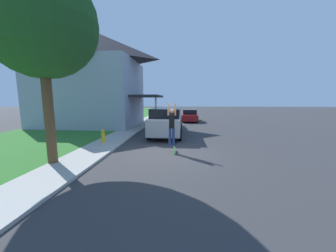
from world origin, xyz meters
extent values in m
plane|color=#333335|center=(0.00, 0.00, 0.00)|extent=(120.00, 120.00, 0.00)
cube|color=#2D6B28|center=(-8.00, 6.00, 0.04)|extent=(10.00, 80.00, 0.08)
cube|color=#9E9E99|center=(-3.60, 6.00, 0.05)|extent=(1.80, 80.00, 0.10)
cube|color=#99A3B2|center=(-8.19, 9.30, 3.15)|extent=(8.83, 7.03, 6.14)
pyramid|color=#28282D|center=(-8.19, 9.30, 7.66)|extent=(9.63, 7.83, 2.88)
cube|color=#28282D|center=(-2.67, 9.30, 2.88)|extent=(2.60, 4.92, 0.20)
cylinder|color=silver|center=(-1.57, 7.55, 1.43)|extent=(0.16, 0.16, 2.70)
cylinder|color=brown|center=(-4.37, -1.76, 2.16)|extent=(0.36, 0.36, 4.16)
sphere|color=#1E4C1E|center=(-4.37, -1.76, 5.34)|extent=(4.00, 4.00, 4.00)
cube|color=gray|center=(-0.40, 4.62, 0.86)|extent=(2.04, 5.06, 1.05)
cube|color=black|center=(-0.40, 4.75, 1.69)|extent=(1.88, 3.94, 0.60)
cylinder|color=black|center=(-1.38, 6.19, 0.36)|extent=(0.24, 0.72, 0.72)
cylinder|color=black|center=(0.58, 6.19, 0.36)|extent=(0.24, 0.72, 0.72)
cylinder|color=black|center=(-1.38, 3.05, 0.36)|extent=(0.24, 0.72, 0.72)
cylinder|color=black|center=(0.58, 3.05, 0.36)|extent=(0.24, 0.72, 0.72)
cube|color=maroon|center=(1.55, 13.75, 0.53)|extent=(1.76, 4.14, 0.68)
cube|color=black|center=(1.55, 13.65, 1.13)|extent=(1.55, 2.15, 0.54)
cylinder|color=black|center=(0.70, 14.99, 0.30)|extent=(0.20, 0.61, 0.61)
cylinder|color=black|center=(2.40, 14.99, 0.30)|extent=(0.20, 0.61, 0.61)
cylinder|color=black|center=(0.70, 12.51, 0.30)|extent=(0.20, 0.61, 0.61)
cylinder|color=black|center=(2.40, 12.51, 0.30)|extent=(0.20, 0.61, 0.61)
cylinder|color=navy|center=(0.17, 0.26, 0.81)|extent=(0.13, 0.13, 0.84)
cylinder|color=navy|center=(0.34, 0.26, 0.81)|extent=(0.13, 0.13, 0.84)
cube|color=black|center=(0.25, 0.26, 1.55)|extent=(0.25, 0.20, 0.65)
sphere|color=#9E7051|center=(0.25, 0.26, 2.03)|extent=(0.23, 0.23, 0.23)
cylinder|color=#9E7051|center=(0.09, 0.26, 2.11)|extent=(0.09, 0.09, 0.57)
cylinder|color=#9E7051|center=(0.41, 0.26, 2.11)|extent=(0.09, 0.09, 0.57)
cube|color=#337F3D|center=(0.40, 0.29, 0.11)|extent=(0.15, 0.81, 0.22)
cylinder|color=silver|center=(0.33, 0.54, 0.21)|extent=(0.03, 0.06, 0.06)
cylinder|color=silver|center=(0.29, 0.54, 0.04)|extent=(0.03, 0.06, 0.06)
cylinder|color=silver|center=(0.38, 0.04, 0.20)|extent=(0.03, 0.06, 0.06)
cylinder|color=silver|center=(0.35, 0.04, 0.03)|extent=(0.03, 0.06, 0.06)
cylinder|color=gold|center=(-3.80, 1.70, 0.39)|extent=(0.20, 0.20, 0.59)
sphere|color=gold|center=(-3.80, 1.70, 0.78)|extent=(0.18, 0.18, 0.18)
camera|label=1|loc=(0.78, -8.55, 2.58)|focal=20.00mm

